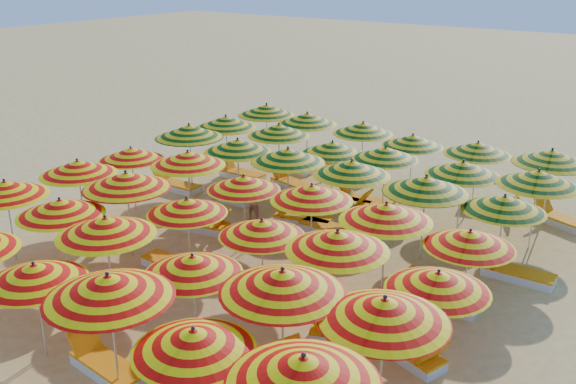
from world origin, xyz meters
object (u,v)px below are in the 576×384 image
object	(u,v)px
umbrella_19	(188,159)
lounger_11	(176,185)
lounger_4	(309,383)
lounger_16	(241,174)
umbrella_8	(106,227)
umbrella_39	(413,141)
umbrella_4	(194,341)
lounger_17	(292,184)
umbrella_35	(538,178)
lounger_13	(302,219)
umbrella_9	(193,265)
umbrella_27	(352,168)
umbrella_6	(5,189)
umbrella_23	(470,239)
lounger_21	(346,175)
umbrella_17	(438,281)
lounger_23	(561,220)
lounger_9	(202,225)
lounger_10	(439,299)
umbrella_3	(108,287)
umbrella_2	(35,273)
umbrella_29	(504,203)
lounger_18	(346,202)
umbrella_31	(279,130)
lounger_14	(330,229)
lounger_15	(516,273)
lounger_22	(490,207)
umbrella_41	(551,157)
umbrella_36	(267,110)
umbrella_37	(307,119)
umbrella_34	(463,169)
umbrella_11	(384,310)
lounger_5	(101,232)
lounger_3	(94,299)
umbrella_12	(78,168)
umbrella_40	(478,148)
umbrella_7	(60,207)
lounger_6	(173,265)
umbrella_20	(244,183)
umbrella_33	(385,153)
lounger_19	(366,203)
umbrella_26	(288,155)
lounger_7	(349,334)
umbrella_14	(187,206)
umbrella_10	(283,282)
umbrella_28	(426,185)
lounger_12	(231,197)
umbrella_22	(386,212)
beachgoer_a	(209,208)
umbrella_30	(226,122)
umbrella_13	(126,181)

from	to	relation	value
umbrella_19	lounger_11	world-z (taller)	umbrella_19
lounger_4	lounger_16	bearing A→B (deg)	-22.44
umbrella_8	umbrella_39	size ratio (longest dim) A/B	1.16
umbrella_4	lounger_17	bearing A→B (deg)	118.15
umbrella_35	lounger_13	distance (m)	6.64
umbrella_9	umbrella_27	world-z (taller)	umbrella_27
umbrella_6	umbrella_19	distance (m)	4.88
umbrella_23	umbrella_9	bearing A→B (deg)	-132.34
umbrella_4	lounger_21	distance (m)	13.71
umbrella_17	lounger_23	size ratio (longest dim) A/B	1.15
lounger_9	lounger_10	world-z (taller)	same
umbrella_3	lounger_21	distance (m)	13.14
umbrella_2	umbrella_4	xyz separation A→B (m)	(4.02, 0.08, 0.02)
umbrella_29	lounger_18	xyz separation A→B (m)	(-5.42, 1.77, -1.73)
lounger_18	umbrella_31	bearing A→B (deg)	170.90
umbrella_9	umbrella_23	xyz separation A→B (m)	(3.92, 4.31, -0.01)
lounger_14	lounger_15	world-z (taller)	same
umbrella_4	umbrella_23	xyz separation A→B (m)	(2.07, 6.23, -0.03)
lounger_22	umbrella_41	bearing A→B (deg)	-13.17
umbrella_36	umbrella_37	world-z (taller)	umbrella_36
umbrella_34	umbrella_11	bearing A→B (deg)	-77.25
lounger_5	lounger_3	bearing A→B (deg)	-45.97
umbrella_6	lounger_10	world-z (taller)	umbrella_6
umbrella_2	umbrella_29	bearing A→B (deg)	55.19
umbrella_12	lounger_21	distance (m)	9.42
lounger_14	lounger_18	distance (m)	2.22
umbrella_40	lounger_11	xyz separation A→B (m)	(-8.78, -4.30, -1.78)
umbrella_7	lounger_6	distance (m)	3.07
umbrella_20	lounger_4	size ratio (longest dim) A/B	1.30
umbrella_8	umbrella_33	distance (m)	9.05
umbrella_37	lounger_19	xyz separation A→B (m)	(3.52, -1.87, -1.85)
umbrella_26	lounger_7	size ratio (longest dim) A/B	1.45
umbrella_14	umbrella_20	distance (m)	2.08
umbrella_10	umbrella_20	world-z (taller)	umbrella_10
umbrella_40	umbrella_20	bearing A→B (deg)	-121.54
umbrella_28	lounger_17	size ratio (longest dim) A/B	1.43
umbrella_33	lounger_12	distance (m)	5.18
umbrella_31	lounger_4	size ratio (longest dim) A/B	1.37
umbrella_22	umbrella_31	world-z (taller)	umbrella_22
umbrella_2	umbrella_31	world-z (taller)	umbrella_31
lounger_11	lounger_14	xyz separation A→B (m)	(6.25, -0.11, 0.00)
umbrella_2	umbrella_34	distance (m)	11.35
umbrella_23	umbrella_8	bearing A→B (deg)	-146.25
lounger_19	beachgoer_a	size ratio (longest dim) A/B	1.35
umbrella_17	lounger_5	world-z (taller)	umbrella_17
umbrella_26	umbrella_34	world-z (taller)	umbrella_26
lounger_22	umbrella_30	bearing A→B (deg)	-179.05
umbrella_7	umbrella_13	distance (m)	1.88
lounger_3	lounger_9	distance (m)	4.66
lounger_4	lounger_7	size ratio (longest dim) A/B	1.00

